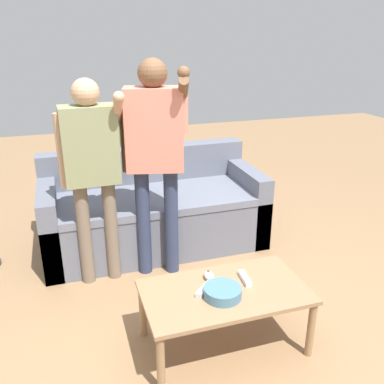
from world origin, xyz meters
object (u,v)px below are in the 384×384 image
Objects in this scene: coffee_table at (225,297)px; game_remote_wand_near at (204,289)px; player_left at (92,161)px; couch at (153,211)px; snack_bowl at (223,292)px; game_remote_nunchuk at (209,276)px; player_center at (155,146)px; game_remote_wand_far at (245,278)px.

coffee_table is 0.14m from game_remote_wand_near.
couch is at bearing 42.08° from player_left.
snack_bowl is at bearing -60.07° from player_left.
game_remote_nunchuk is (-0.05, 0.13, 0.07)m from coffee_table.
snack_bowl is 1.16m from player_center.
game_remote_nunchuk is 0.05× the size of player_center.
coffee_table is at bearing 54.99° from snack_bowl.
game_remote_wand_far is at bearing -21.08° from game_remote_nunchuk.
couch is 12.21× the size of game_remote_wand_far.
game_remote_wand_near is (-0.12, 0.02, 0.06)m from coffee_table.
snack_bowl is 0.22m from game_remote_wand_far.
player_center is 10.63× the size of game_remote_wand_far.
player_center is at bearing 110.44° from game_remote_wand_far.
player_left is (-0.62, 0.96, 0.60)m from coffee_table.
couch is 1.48m from snack_bowl.
player_left is at bearing 122.97° from coffee_table.
coffee_table is at bearing -11.02° from game_remote_wand_near.
player_left is 10.91× the size of game_remote_wand_near.
coffee_table is at bearing -57.03° from player_left.
player_center is 1.12m from game_remote_wand_far.
player_center reaches higher than game_remote_wand_far.
player_center is (-0.07, -0.49, 0.72)m from couch.
game_remote_wand_near is at bearing -121.82° from game_remote_nunchuk.
game_remote_wand_far is at bearing -69.56° from player_center.
player_center is 1.10m from game_remote_wand_near.
player_center is 11.76× the size of game_remote_wand_near.
game_remote_wand_far reaches higher than coffee_table.
snack_bowl is at bearing -149.44° from game_remote_wand_far.
coffee_table is 4.46× the size of snack_bowl.
game_remote_nunchuk is 0.06× the size of player_left.
coffee_table is at bearing -85.73° from couch.
game_remote_nunchuk reaches higher than coffee_table.
coffee_table is at bearing -159.42° from game_remote_wand_far.
player_left reaches higher than game_remote_nunchuk.
player_center is at bearing -98.22° from couch.
coffee_table is 6.26× the size of game_remote_wand_far.
snack_bowl reaches higher than game_remote_nunchuk.
game_remote_wand_far is (0.20, -0.08, -0.01)m from game_remote_nunchuk.
game_remote_nunchuk is at bearing 110.53° from coffee_table.
game_remote_nunchuk is at bearing 93.48° from snack_bowl.
player_left is at bearing 176.75° from player_center.
player_center is at bearing 98.00° from snack_bowl.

